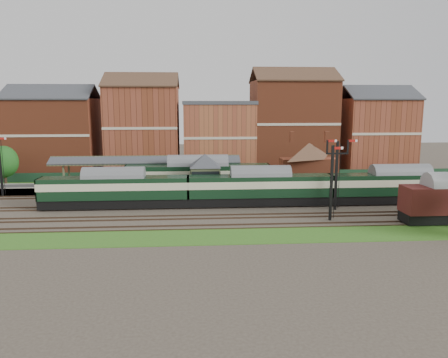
{
  "coord_description": "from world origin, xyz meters",
  "views": [
    {
      "loc": [
        -4.41,
        -51.11,
        12.39
      ],
      "look_at": [
        -0.69,
        2.0,
        3.0
      ],
      "focal_mm": 35.0,
      "sensor_mm": 36.0,
      "label": 1
    }
  ],
  "objects": [
    {
      "name": "ground",
      "position": [
        0.0,
        0.0,
        0.0
      ],
      "size": [
        160.0,
        160.0,
        0.0
      ],
      "primitive_type": "plane",
      "color": "#473D33",
      "rests_on": "ground"
    },
    {
      "name": "semaphore_platform_end",
      "position": [
        -29.98,
        8.0,
        4.16
      ],
      "size": [
        1.23,
        0.25,
        8.0
      ],
      "color": "black",
      "rests_on": "ground"
    },
    {
      "name": "platform",
      "position": [
        -5.0,
        9.75,
        0.5
      ],
      "size": [
        55.0,
        3.4,
        1.0
      ],
      "primitive_type": "cube",
      "color": "#2D2D2D",
      "rests_on": "ground"
    },
    {
      "name": "signal_box",
      "position": [
        -3.0,
        3.25,
        3.19
      ],
      "size": [
        5.4,
        5.4,
        6.0
      ],
      "color": "#566548",
      "rests_on": "ground"
    },
    {
      "name": "station_building",
      "position": [
        12.0,
        9.75,
        3.96
      ],
      "size": [
        8.1,
        8.1,
        5.9
      ],
      "color": "#994427",
      "rests_on": "platform"
    },
    {
      "name": "grass_front",
      "position": [
        0.0,
        -12.0,
        0.03
      ],
      "size": [
        90.0,
        5.0,
        0.06
      ],
      "primitive_type": "cube",
      "color": "#2D6619",
      "rests_on": "ground"
    },
    {
      "name": "goods_van_a",
      "position": [
        20.46,
        -9.0,
        2.34
      ],
      "size": [
        6.84,
        2.96,
        4.15
      ],
      "color": "black",
      "rests_on": "ground"
    },
    {
      "name": "platform_railcar",
      "position": [
        -3.87,
        6.5,
        2.59
      ],
      "size": [
        19.33,
        3.04,
        4.45
      ],
      "color": "black",
      "rests_on": "ground"
    },
    {
      "name": "fence",
      "position": [
        0.0,
        18.0,
        0.75
      ],
      "size": [
        90.0,
        0.12,
        1.5
      ],
      "primitive_type": "cube",
      "color": "#193823",
      "rests_on": "ground"
    },
    {
      "name": "brick_hut",
      "position": [
        5.0,
        3.25,
        1.2
      ],
      "size": [
        3.2,
        2.64,
        2.94
      ],
      "color": "brown",
      "rests_on": "ground"
    },
    {
      "name": "semaphore_bracket",
      "position": [
        12.04,
        -2.5,
        4.63
      ],
      "size": [
        3.6,
        0.25,
        8.18
      ],
      "color": "black",
      "rests_on": "ground"
    },
    {
      "name": "town_backdrop",
      "position": [
        -0.18,
        25.0,
        7.0
      ],
      "size": [
        69.0,
        10.0,
        16.0
      ],
      "color": "#994427",
      "rests_on": "ground"
    },
    {
      "name": "tree_back",
      "position": [
        -32.64,
        15.4,
        3.65
      ],
      "size": [
        4.13,
        4.13,
        6.04
      ],
      "color": "#382619",
      "rests_on": "ground"
    },
    {
      "name": "semaphore_siding",
      "position": [
        10.02,
        -7.0,
        4.16
      ],
      "size": [
        1.23,
        0.25,
        8.0
      ],
      "color": "black",
      "rests_on": "ground"
    },
    {
      "name": "dmu_train",
      "position": [
        3.55,
        0.0,
        2.34
      ],
      "size": [
        51.95,
        2.73,
        3.99
      ],
      "color": "black",
      "rests_on": "ground"
    },
    {
      "name": "canopy",
      "position": [
        -11.0,
        9.75,
        4.58
      ],
      "size": [
        26.0,
        3.89,
        4.08
      ],
      "color": "#424A2E",
      "rests_on": "platform"
    },
    {
      "name": "grass_back",
      "position": [
        0.0,
        16.0,
        0.03
      ],
      "size": [
        90.0,
        4.5,
        0.06
      ],
      "primitive_type": "cube",
      "color": "#2D6619",
      "rests_on": "ground"
    }
  ]
}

